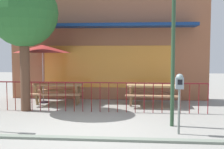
% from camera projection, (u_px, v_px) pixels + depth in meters
% --- Properties ---
extents(ground, '(40.00, 40.00, 0.00)m').
position_uv_depth(ground, '(89.00, 130.00, 6.94)').
color(ground, gray).
extents(pub_storefront, '(8.09, 1.40, 5.15)m').
position_uv_depth(pub_storefront, '(108.00, 37.00, 11.52)').
color(pub_storefront, brown).
rests_on(pub_storefront, ground).
extents(patio_fence_front, '(6.82, 0.04, 0.97)m').
position_uv_depth(patio_fence_front, '(100.00, 92.00, 9.00)').
color(patio_fence_front, maroon).
rests_on(patio_fence_front, ground).
extents(picnic_table_left, '(1.87, 1.46, 0.79)m').
position_uv_depth(picnic_table_left, '(58.00, 88.00, 10.39)').
color(picnic_table_left, '#9B7249').
rests_on(picnic_table_left, ground).
extents(picnic_table_right, '(1.86, 1.44, 0.79)m').
position_uv_depth(picnic_table_right, '(152.00, 89.00, 10.02)').
color(picnic_table_right, '#A47E4E').
rests_on(picnic_table_right, ground).
extents(patio_umbrella, '(2.17, 2.17, 2.21)m').
position_uv_depth(patio_umbrella, '(42.00, 49.00, 10.57)').
color(patio_umbrella, black).
rests_on(patio_umbrella, ground).
extents(parking_meter_far, '(0.18, 0.17, 1.42)m').
position_uv_depth(parking_meter_far, '(179.00, 88.00, 6.49)').
color(parking_meter_far, slate).
rests_on(parking_meter_far, ground).
extents(street_tree, '(2.21, 2.21, 4.31)m').
position_uv_depth(street_tree, '(24.00, 14.00, 9.00)').
color(street_tree, brown).
rests_on(street_tree, ground).
extents(street_lamp, '(0.28, 0.28, 4.08)m').
position_uv_depth(street_lamp, '(174.00, 23.00, 7.09)').
color(street_lamp, '#28442C').
rests_on(street_lamp, ground).
extents(curb_edge, '(11.32, 0.20, 0.11)m').
position_uv_depth(curb_edge, '(83.00, 140.00, 6.14)').
color(curb_edge, slate).
rests_on(curb_edge, ground).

